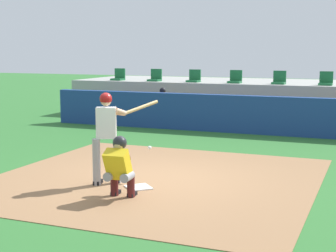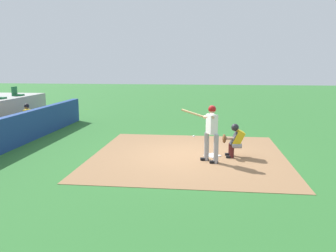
# 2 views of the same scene
# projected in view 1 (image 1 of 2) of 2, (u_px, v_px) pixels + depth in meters

# --- Properties ---
(ground_plane) EXTENTS (80.00, 80.00, 0.00)m
(ground_plane) POSITION_uv_depth(u_px,v_px,m) (155.00, 179.00, 10.57)
(ground_plane) COLOR #2D6B2D
(dirt_infield) EXTENTS (6.40, 6.40, 0.01)m
(dirt_infield) POSITION_uv_depth(u_px,v_px,m) (155.00, 179.00, 10.56)
(dirt_infield) COLOR #936B47
(dirt_infield) RESTS_ON ground
(home_plate) EXTENTS (0.62, 0.62, 0.02)m
(home_plate) POSITION_uv_depth(u_px,v_px,m) (138.00, 187.00, 9.83)
(home_plate) COLOR white
(home_plate) RESTS_ON dirt_infield
(batter_at_plate) EXTENTS (0.92, 1.23, 1.80)m
(batter_at_plate) POSITION_uv_depth(u_px,v_px,m) (108.00, 132.00, 10.01)
(batter_at_plate) COLOR #99999E
(batter_at_plate) RESTS_ON ground
(catcher_crouched) EXTENTS (0.50, 1.72, 1.13)m
(catcher_crouched) POSITION_uv_depth(u_px,v_px,m) (120.00, 165.00, 9.10)
(catcher_crouched) COLOR gray
(catcher_crouched) RESTS_ON ground
(dugout_wall) EXTENTS (13.00, 0.30, 1.20)m
(dugout_wall) POSITION_uv_depth(u_px,v_px,m) (236.00, 114.00, 16.44)
(dugout_wall) COLOR navy
(dugout_wall) RESTS_ON ground
(dugout_bench) EXTENTS (11.80, 0.44, 0.45)m
(dugout_bench) POSITION_uv_depth(u_px,v_px,m) (244.00, 122.00, 17.41)
(dugout_bench) COLOR olive
(dugout_bench) RESTS_ON ground
(dugout_player_0) EXTENTS (0.49, 0.70, 1.30)m
(dugout_player_0) POSITION_uv_depth(u_px,v_px,m) (161.00, 105.00, 18.30)
(dugout_player_0) COLOR #939399
(dugout_player_0) RESTS_ON ground
(stands_platform) EXTENTS (15.00, 4.40, 1.40)m
(stands_platform) POSITION_uv_depth(u_px,v_px,m) (265.00, 99.00, 20.46)
(stands_platform) COLOR #9E9E99
(stands_platform) RESTS_ON ground
(stadium_seat_0) EXTENTS (0.46, 0.46, 0.48)m
(stadium_seat_0) POSITION_uv_depth(u_px,v_px,m) (119.00, 77.00, 21.06)
(stadium_seat_0) COLOR #196033
(stadium_seat_0) RESTS_ON stands_platform
(stadium_seat_1) EXTENTS (0.46, 0.46, 0.48)m
(stadium_seat_1) POSITION_uv_depth(u_px,v_px,m) (155.00, 78.00, 20.45)
(stadium_seat_1) COLOR #196033
(stadium_seat_1) RESTS_ON stands_platform
(stadium_seat_2) EXTENTS (0.46, 0.46, 0.48)m
(stadium_seat_2) POSITION_uv_depth(u_px,v_px,m) (194.00, 79.00, 19.85)
(stadium_seat_2) COLOR #196033
(stadium_seat_2) RESTS_ON stands_platform
(stadium_seat_3) EXTENTS (0.46, 0.46, 0.48)m
(stadium_seat_3) POSITION_uv_depth(u_px,v_px,m) (235.00, 79.00, 19.25)
(stadium_seat_3) COLOR #196033
(stadium_seat_3) RESTS_ON stands_platform
(stadium_seat_4) EXTENTS (0.46, 0.46, 0.48)m
(stadium_seat_4) POSITION_uv_depth(u_px,v_px,m) (279.00, 80.00, 18.64)
(stadium_seat_4) COLOR #196033
(stadium_seat_4) RESTS_ON stands_platform
(stadium_seat_5) EXTENTS (0.46, 0.46, 0.48)m
(stadium_seat_5) POSITION_uv_depth(u_px,v_px,m) (326.00, 81.00, 18.04)
(stadium_seat_5) COLOR #196033
(stadium_seat_5) RESTS_ON stands_platform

